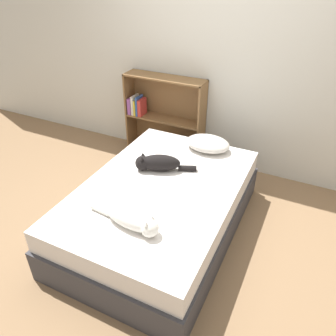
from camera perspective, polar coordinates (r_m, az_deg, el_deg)
ground_plane at (r=3.22m, az=-1.18°, el=-10.45°), size 8.00×8.00×0.00m
wall_back at (r=3.79m, az=8.97°, el=17.88°), size 8.00×0.06×2.50m
bed at (r=3.06m, az=-1.23°, el=-7.02°), size 1.32×1.98×0.51m
pillow at (r=3.43m, az=6.94°, el=4.27°), size 0.46×0.33×0.14m
cat_light at (r=2.46m, az=-6.23°, el=-8.98°), size 0.63×0.20×0.16m
cat_dark at (r=3.07m, az=-1.91°, el=0.87°), size 0.55×0.30×0.16m
bookshelf at (r=4.15m, az=-0.81°, el=9.07°), size 1.00×0.26×1.05m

